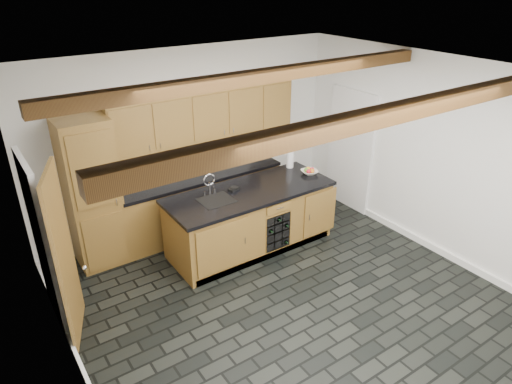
% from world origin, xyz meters
% --- Properties ---
extents(ground, '(5.00, 5.00, 0.00)m').
position_xyz_m(ground, '(0.00, 0.00, 0.00)').
color(ground, black).
rests_on(ground, ground).
extents(room_shell, '(5.01, 5.00, 5.00)m').
position_xyz_m(room_shell, '(-0.09, 0.53, 1.53)').
color(room_shell, white).
rests_on(room_shell, ground).
extents(back_cabinetry, '(3.65, 0.62, 2.20)m').
position_xyz_m(back_cabinetry, '(-0.38, 2.24, 0.98)').
color(back_cabinetry, olive).
rests_on(back_cabinetry, ground).
extents(island, '(2.48, 0.96, 0.93)m').
position_xyz_m(island, '(0.31, 1.28, 0.46)').
color(island, olive).
rests_on(island, ground).
extents(faucet, '(0.45, 0.40, 0.34)m').
position_xyz_m(faucet, '(-0.25, 1.33, 0.96)').
color(faucet, black).
rests_on(faucet, island).
extents(kitchen_scale, '(0.19, 0.14, 0.05)m').
position_xyz_m(kitchen_scale, '(0.11, 1.44, 0.95)').
color(kitchen_scale, black).
rests_on(kitchen_scale, island).
extents(fruit_bowl, '(0.29, 0.29, 0.06)m').
position_xyz_m(fruit_bowl, '(1.38, 1.27, 0.96)').
color(fruit_bowl, white).
rests_on(fruit_bowl, island).
extents(fruit_cluster, '(0.16, 0.17, 0.07)m').
position_xyz_m(fruit_cluster, '(1.38, 1.27, 0.99)').
color(fruit_cluster, red).
rests_on(fruit_cluster, fruit_bowl).
extents(paper_towel, '(0.11, 0.11, 0.26)m').
position_xyz_m(paper_towel, '(1.30, 1.65, 1.06)').
color(paper_towel, white).
rests_on(paper_towel, island).
extents(mug, '(0.12, 0.12, 0.09)m').
position_xyz_m(mug, '(-1.30, 2.34, 0.97)').
color(mug, white).
rests_on(mug, back_cabinetry).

